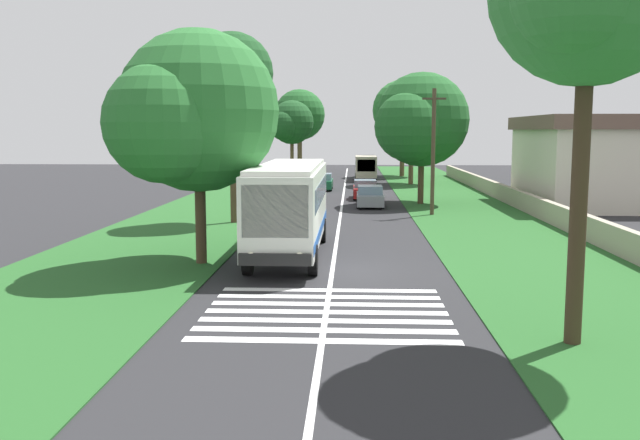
% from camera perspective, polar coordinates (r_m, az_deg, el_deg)
% --- Properties ---
extents(ground, '(160.00, 160.00, 0.00)m').
position_cam_1_polar(ground, '(25.24, 1.00, -4.22)').
color(ground, '#262628').
extents(grass_verge_left, '(120.00, 8.00, 0.04)m').
position_cam_1_polar(grass_verge_left, '(41.02, -9.89, 0.16)').
color(grass_verge_left, '#235623').
rests_on(grass_verge_left, ground).
extents(grass_verge_right, '(120.00, 8.00, 0.04)m').
position_cam_1_polar(grass_verge_right, '(40.73, 13.25, 0.03)').
color(grass_verge_right, '#235623').
rests_on(grass_verge_right, ground).
extents(centre_line, '(110.00, 0.16, 0.01)m').
position_cam_1_polar(centre_line, '(40.05, 1.64, 0.08)').
color(centre_line, silver).
rests_on(centre_line, ground).
extents(coach_bus, '(11.16, 2.62, 3.73)m').
position_cam_1_polar(coach_bus, '(28.11, -2.47, 1.38)').
color(coach_bus, silver).
rests_on(coach_bus, ground).
extents(zebra_crossing, '(5.85, 6.80, 0.01)m').
position_cam_1_polar(zebra_crossing, '(19.65, 0.51, -7.55)').
color(zebra_crossing, silver).
rests_on(zebra_crossing, ground).
extents(trailing_car_0, '(4.30, 1.78, 1.43)m').
position_cam_1_polar(trailing_car_0, '(46.68, 4.12, 1.91)').
color(trailing_car_0, gray).
rests_on(trailing_car_0, ground).
extents(trailing_car_1, '(4.30, 1.78, 1.43)m').
position_cam_1_polar(trailing_car_1, '(52.16, 3.72, 2.48)').
color(trailing_car_1, '#B21E1E').
rests_on(trailing_car_1, ground).
extents(trailing_car_2, '(4.30, 1.78, 1.43)m').
position_cam_1_polar(trailing_car_2, '(59.97, 0.18, 3.12)').
color(trailing_car_2, '#145933').
rests_on(trailing_car_2, ground).
extents(trailing_minibus_0, '(6.00, 2.14, 2.53)m').
position_cam_1_polar(trailing_minibus_0, '(71.47, 3.77, 4.48)').
color(trailing_minibus_0, '#BFB299').
rests_on(trailing_minibus_0, ground).
extents(roadside_tree_left_0, '(8.10, 6.38, 10.24)m').
position_cam_1_polar(roadside_tree_left_0, '(88.60, -1.80, 8.48)').
color(roadside_tree_left_0, brown).
rests_on(roadside_tree_left_0, grass_verge_left).
extents(roadside_tree_left_1, '(5.92, 4.77, 8.34)m').
position_cam_1_polar(roadside_tree_left_1, '(76.58, -2.43, 7.90)').
color(roadside_tree_left_1, brown).
rests_on(roadside_tree_left_1, grass_verge_left).
extents(roadside_tree_left_2, '(5.19, 4.46, 10.30)m').
position_cam_1_polar(roadside_tree_left_2, '(38.44, -7.41, 11.61)').
color(roadside_tree_left_2, '#4C3826').
rests_on(roadside_tree_left_2, grass_verge_left).
extents(roadside_tree_left_3, '(7.22, 6.09, 8.78)m').
position_cam_1_polar(roadside_tree_left_3, '(26.47, -10.46, 8.44)').
color(roadside_tree_left_3, '#4C3826').
rests_on(roadside_tree_left_3, grass_verge_left).
extents(roadside_tree_right_0, '(8.18, 6.53, 9.02)m').
position_cam_1_polar(roadside_tree_right_0, '(48.57, 8.10, 7.92)').
color(roadside_tree_right_0, '#4C3826').
rests_on(roadside_tree_right_0, grass_verge_right).
extents(roadside_tree_right_1, '(8.18, 6.69, 10.65)m').
position_cam_1_polar(roadside_tree_right_1, '(78.44, 6.69, 8.79)').
color(roadside_tree_right_1, brown).
rests_on(roadside_tree_right_1, grass_verge_right).
extents(roadside_tree_right_3, '(8.21, 6.90, 9.54)m').
position_cam_1_polar(roadside_tree_right_3, '(66.25, 7.33, 8.06)').
color(roadside_tree_right_3, brown).
rests_on(roadside_tree_right_3, grass_verge_right).
extents(utility_pole, '(0.24, 1.40, 7.51)m').
position_cam_1_polar(utility_pole, '(42.16, 9.27, 5.71)').
color(utility_pole, '#473828').
rests_on(utility_pole, grass_verge_right).
extents(roadside_wall, '(70.00, 0.40, 1.15)m').
position_cam_1_polar(roadside_wall, '(46.24, 16.29, 1.52)').
color(roadside_wall, '#9E937F').
rests_on(roadside_wall, grass_verge_right).
extents(roadside_building, '(12.22, 9.51, 6.05)m').
position_cam_1_polar(roadside_building, '(50.67, 21.85, 4.55)').
color(roadside_building, beige).
rests_on(roadside_building, ground).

